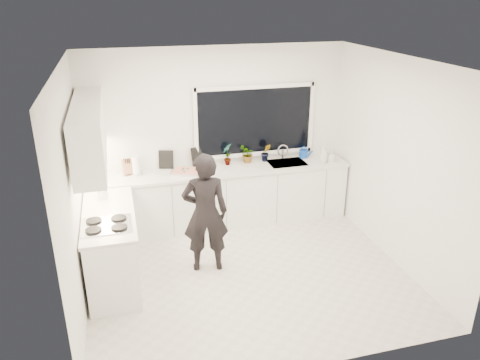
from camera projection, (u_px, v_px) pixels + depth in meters
name	position (u px, v px, depth m)	size (l,w,h in m)	color
floor	(248.00, 273.00, 6.12)	(4.00, 3.50, 0.02)	beige
wall_back	(217.00, 136.00, 7.17)	(4.00, 0.02, 2.70)	white
wall_left	(72.00, 195.00, 5.12)	(0.02, 3.50, 2.70)	white
wall_right	(396.00, 162.00, 6.09)	(0.02, 3.50, 2.70)	white
ceiling	(249.00, 61.00, 5.09)	(4.00, 3.50, 0.02)	white
window	(255.00, 121.00, 7.21)	(1.80, 0.02, 1.00)	black
base_cabinets_back	(222.00, 198.00, 7.24)	(3.92, 0.58, 0.88)	white
base_cabinets_left	(112.00, 247.00, 5.85)	(0.58, 1.60, 0.88)	white
countertop_back	(222.00, 170.00, 7.06)	(3.94, 0.62, 0.04)	silver
countertop_left	(108.00, 214.00, 5.68)	(0.62, 1.60, 0.04)	silver
upper_cabinets	(89.00, 132.00, 5.61)	(0.34, 2.10, 0.70)	white
sink	(287.00, 166.00, 7.33)	(0.58, 0.42, 0.14)	silver
faucet	(283.00, 152.00, 7.45)	(0.03, 0.03, 0.22)	silver
stovetop	(106.00, 225.00, 5.35)	(0.56, 0.48, 0.03)	black
person	(205.00, 213.00, 5.92)	(0.58, 0.38, 1.60)	black
pizza_tray	(188.00, 172.00, 6.90)	(0.48, 0.36, 0.03)	#B9BABE
pizza	(188.00, 171.00, 6.90)	(0.44, 0.32, 0.01)	red
watering_can	(304.00, 154.00, 7.51)	(0.14, 0.14, 0.13)	#1345B3
paper_towel_roll	(136.00, 166.00, 6.80)	(0.11, 0.11, 0.26)	white
knife_block	(127.00, 167.00, 6.81)	(0.13, 0.10, 0.22)	#996847
utensil_crock	(103.00, 193.00, 6.03)	(0.13, 0.13, 0.16)	#A8A8AD
picture_frame_large	(166.00, 160.00, 7.03)	(0.22, 0.02, 0.28)	black
picture_frame_small	(199.00, 156.00, 7.15)	(0.25, 0.02, 0.30)	black
herb_plants	(246.00, 154.00, 7.25)	(0.78, 0.32, 0.34)	#26662D
soap_bottles	(326.00, 154.00, 7.26)	(0.27, 0.15, 0.33)	#D8BF66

